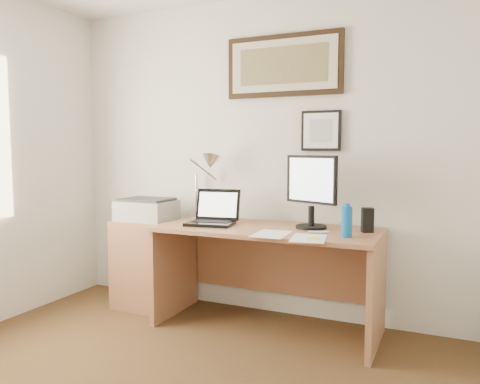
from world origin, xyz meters
The scene contains 17 objects.
wall_back centered at (0.00, 2.00, 1.25)m, with size 3.50×0.02×2.50m, color silver.
side_cabinet centered at (-0.92, 1.68, 0.36)m, with size 0.50×0.40×0.73m, color #8F5A3C.
water_bottle centered at (0.75, 1.49, 0.85)m, with size 0.07×0.07×0.20m, color #0D5AB2.
bottle_cap centered at (0.75, 1.49, 0.96)m, with size 0.04×0.04×0.02m, color #0D5AB2.
speaker centered at (0.84, 1.73, 0.83)m, with size 0.07×0.06×0.17m, color black.
paper_sheet_a centered at (0.27, 1.40, 0.75)m, with size 0.22×0.31×0.00m, color white.
paper_sheet_b centered at (0.54, 1.34, 0.75)m, with size 0.21×0.30×0.00m, color white.
sticky_pad centered at (0.57, 1.35, 0.76)m, with size 0.07×0.07×0.01m, color #FFF178.
marker_pen centered at (0.55, 1.56, 0.76)m, with size 0.02×0.02×0.14m, color white.
book centered at (-0.46, 1.59, 0.76)m, with size 0.18×0.25×0.02m, color #DEC268.
desk centered at (0.15, 1.72, 0.51)m, with size 1.60×0.70×0.75m.
laptop centered at (-0.27, 1.61, 0.81)m, with size 0.37×0.35×0.26m.
lcd_monitor centered at (0.45, 1.72, 1.04)m, with size 0.40×0.22×0.52m.
printer centered at (-0.93, 1.69, 0.82)m, with size 0.44×0.34×0.18m.
desk_lamp centered at (-0.41, 1.81, 1.19)m, with size 0.29×0.27×0.53m.
picture_large centered at (0.15, 1.97, 1.95)m, with size 0.92×0.04×0.47m.
picture_small centered at (0.45, 1.97, 1.45)m, with size 0.30×0.03×0.30m.
Camera 1 is at (1.34, -1.48, 1.31)m, focal length 35.00 mm.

